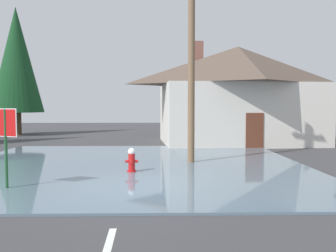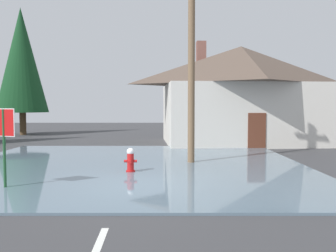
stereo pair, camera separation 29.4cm
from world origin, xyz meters
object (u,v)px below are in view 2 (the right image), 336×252
Objects in this scene: stop_sign_near at (4,131)px; house at (241,93)px; fire_hydrant at (131,161)px; pine_tree_mid_left at (22,60)px; utility_pole at (191,49)px.

house is (9.30, 12.72, 1.54)m from stop_sign_near.
stop_sign_near is 4.29m from fire_hydrant.
stop_sign_near reaches higher than fire_hydrant.
stop_sign_near is 0.22× the size of pine_tree_mid_left.
utility_pole is 0.84× the size of house.
utility_pole is 0.87× the size of pine_tree_mid_left.
fire_hydrant is 20.64m from pine_tree_mid_left.
fire_hydrant is 5.25m from utility_pole.
pine_tree_mid_left is at bearing 131.39° from utility_pole.
fire_hydrant is (3.33, 2.42, -1.22)m from stop_sign_near.
utility_pole is (2.28, 2.08, 4.25)m from fire_hydrant.
stop_sign_near is 7.81m from utility_pole.
stop_sign_near is at bearing -126.17° from house.
pine_tree_mid_left is (-12.93, 14.67, 1.40)m from utility_pole.
utility_pole is 9.13m from house.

